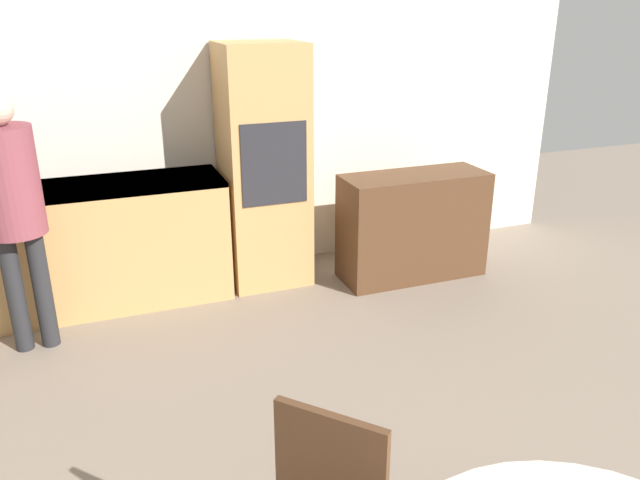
# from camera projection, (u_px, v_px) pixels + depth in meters

# --- Properties ---
(wall_back) EXTENTS (6.48, 0.05, 2.60)m
(wall_back) POSITION_uv_depth(u_px,v_px,m) (205.00, 113.00, 4.80)
(wall_back) COLOR silver
(wall_back) RESTS_ON ground_plane
(kitchen_counter) EXTENTS (2.40, 0.60, 0.91)m
(kitchen_counter) POSITION_uv_depth(u_px,v_px,m) (55.00, 249.00, 4.40)
(kitchen_counter) COLOR tan
(kitchen_counter) RESTS_ON ground_plane
(oven_unit) EXTENTS (0.61, 0.59, 1.84)m
(oven_unit) POSITION_uv_depth(u_px,v_px,m) (264.00, 167.00, 4.77)
(oven_unit) COLOR tan
(oven_unit) RESTS_ON ground_plane
(sideboard) EXTENTS (1.16, 0.45, 0.85)m
(sideboard) POSITION_uv_depth(u_px,v_px,m) (413.00, 226.00, 4.99)
(sideboard) COLOR #51331E
(sideboard) RESTS_ON ground_plane
(person_standing) EXTENTS (0.35, 0.35, 1.64)m
(person_standing) POSITION_uv_depth(u_px,v_px,m) (12.00, 198.00, 3.71)
(person_standing) COLOR #262628
(person_standing) RESTS_ON ground_plane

